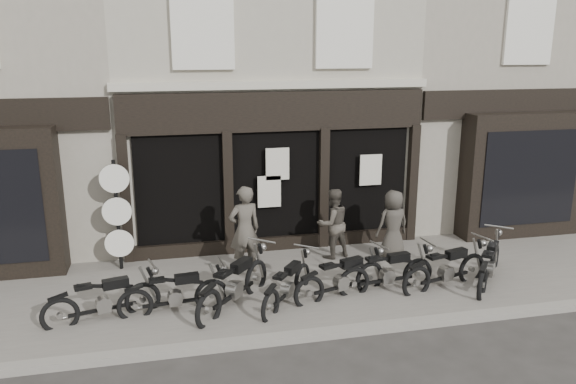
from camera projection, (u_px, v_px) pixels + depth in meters
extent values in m
plane|color=#2D2B28|center=(307.00, 306.00, 10.92)|extent=(90.00, 90.00, 0.00)
cube|color=#655F59|center=(296.00, 284.00, 11.76)|extent=(30.00, 4.20, 0.12)
cube|color=gray|center=(325.00, 334.00, 9.73)|extent=(30.00, 0.25, 0.13)
cube|color=#A7A18F|center=(254.00, 76.00, 15.55)|extent=(7.20, 6.00, 8.20)
cube|color=black|center=(276.00, 112.00, 12.81)|extent=(7.10, 0.18, 0.90)
cube|color=black|center=(276.00, 193.00, 13.36)|extent=(6.50, 0.10, 2.95)
cube|color=black|center=(277.00, 245.00, 13.62)|extent=(7.10, 0.20, 0.44)
cube|color=beige|center=(276.00, 85.00, 12.69)|extent=(7.30, 0.22, 0.18)
cube|color=silver|center=(202.00, 22.00, 12.01)|extent=(1.35, 0.12, 2.00)
cube|color=black|center=(202.00, 22.00, 12.03)|extent=(1.05, 0.06, 1.70)
cube|color=silver|center=(345.00, 23.00, 12.69)|extent=(1.35, 0.12, 2.00)
cube|color=black|center=(344.00, 23.00, 12.72)|extent=(1.05, 0.06, 1.70)
cube|color=black|center=(126.00, 201.00, 12.54)|extent=(0.22, 0.22, 3.00)
cube|color=black|center=(228.00, 195.00, 13.03)|extent=(0.22, 0.22, 3.00)
cube|color=black|center=(323.00, 189.00, 13.52)|extent=(0.22, 0.22, 3.00)
cube|color=black|center=(412.00, 184.00, 14.00)|extent=(0.22, 0.22, 3.00)
cube|color=silver|center=(277.00, 164.00, 13.00)|extent=(0.55, 0.04, 0.75)
cube|color=silver|center=(371.00, 170.00, 13.55)|extent=(0.55, 0.04, 0.75)
cube|color=silver|center=(269.00, 192.00, 13.12)|extent=(0.55, 0.04, 0.75)
cube|color=gray|center=(6.00, 79.00, 14.20)|extent=(5.50, 6.00, 8.20)
cube|color=gray|center=(462.00, 73.00, 16.90)|extent=(5.50, 6.00, 8.20)
cube|color=black|center=(522.00, 175.00, 14.35)|extent=(3.20, 0.70, 3.20)
cube|color=black|center=(530.00, 178.00, 14.02)|extent=(2.60, 0.06, 2.40)
cube|color=black|center=(522.00, 103.00, 14.18)|extent=(5.40, 0.16, 0.70)
cube|color=silver|center=(530.00, 25.00, 13.71)|extent=(1.30, 0.10, 1.90)
cube|color=black|center=(529.00, 25.00, 13.73)|extent=(1.00, 0.06, 1.60)
torus|color=black|center=(143.00, 299.00, 10.43)|extent=(0.68, 0.25, 0.68)
torus|color=black|center=(60.00, 316.00, 9.80)|extent=(0.68, 0.25, 0.68)
cube|color=black|center=(103.00, 309.00, 10.13)|extent=(1.16, 0.34, 0.06)
cube|color=gray|center=(104.00, 305.00, 10.11)|extent=(0.28, 0.23, 0.26)
cube|color=black|center=(116.00, 283.00, 10.12)|extent=(0.49, 0.28, 0.17)
cube|color=black|center=(83.00, 287.00, 9.87)|extent=(0.34, 0.27, 0.06)
cylinder|color=gray|center=(152.00, 264.00, 10.36)|extent=(0.18, 0.57, 0.04)
torus|color=black|center=(212.00, 295.00, 10.62)|extent=(0.66, 0.15, 0.66)
torus|color=black|center=(135.00, 306.00, 10.19)|extent=(0.66, 0.15, 0.66)
cube|color=black|center=(174.00, 302.00, 10.42)|extent=(1.15, 0.16, 0.06)
cube|color=gray|center=(175.00, 298.00, 10.40)|extent=(0.25, 0.20, 0.25)
cube|color=black|center=(187.00, 278.00, 10.38)|extent=(0.46, 0.21, 0.16)
cube|color=black|center=(157.00, 280.00, 10.20)|extent=(0.31, 0.22, 0.06)
cylinder|color=gray|center=(222.00, 262.00, 10.53)|extent=(0.09, 0.56, 0.03)
torus|color=black|center=(256.00, 278.00, 11.31)|extent=(0.57, 0.63, 0.75)
torus|color=black|center=(209.00, 310.00, 9.95)|extent=(0.57, 0.63, 0.75)
cube|color=black|center=(234.00, 295.00, 10.64)|extent=(0.90, 1.02, 0.07)
cube|color=gray|center=(234.00, 290.00, 10.64)|extent=(0.32, 0.33, 0.29)
cube|color=black|center=(242.00, 265.00, 10.75)|extent=(0.47, 0.50, 0.19)
cube|color=black|center=(223.00, 274.00, 10.22)|extent=(0.38, 0.39, 0.07)
cylinder|color=gray|center=(262.00, 240.00, 11.33)|extent=(0.51, 0.45, 0.04)
torus|color=black|center=(302.00, 279.00, 11.38)|extent=(0.47, 0.56, 0.65)
torus|color=black|center=(270.00, 307.00, 10.17)|extent=(0.47, 0.56, 0.65)
cube|color=black|center=(287.00, 294.00, 10.79)|extent=(0.74, 0.92, 0.06)
cube|color=gray|center=(287.00, 290.00, 10.78)|extent=(0.28, 0.29, 0.25)
cube|color=black|center=(293.00, 268.00, 10.89)|extent=(0.40, 0.45, 0.16)
cube|color=black|center=(280.00, 276.00, 10.42)|extent=(0.33, 0.34, 0.06)
cylinder|color=gray|center=(306.00, 246.00, 11.41)|extent=(0.46, 0.37, 0.03)
torus|color=black|center=(369.00, 278.00, 11.41)|extent=(0.68, 0.29, 0.68)
torus|color=black|center=(309.00, 293.00, 10.70)|extent=(0.68, 0.29, 0.68)
cube|color=black|center=(340.00, 287.00, 11.06)|extent=(1.15, 0.41, 0.06)
cube|color=gray|center=(341.00, 283.00, 11.05)|extent=(0.28, 0.24, 0.26)
cube|color=black|center=(351.00, 263.00, 11.07)|extent=(0.49, 0.30, 0.17)
cube|color=black|center=(328.00, 266.00, 10.79)|extent=(0.35, 0.28, 0.06)
cylinder|color=gray|center=(379.00, 245.00, 11.35)|extent=(0.21, 0.57, 0.04)
torus|color=black|center=(417.00, 274.00, 11.60)|extent=(0.69, 0.17, 0.68)
torus|color=black|center=(354.00, 283.00, 11.13)|extent=(0.69, 0.17, 0.68)
cube|color=black|center=(386.00, 280.00, 11.37)|extent=(1.19, 0.19, 0.06)
cube|color=gray|center=(387.00, 276.00, 11.36)|extent=(0.26, 0.21, 0.26)
cube|color=black|center=(398.00, 257.00, 11.34)|extent=(0.48, 0.22, 0.17)
cube|color=black|center=(374.00, 259.00, 11.15)|extent=(0.32, 0.23, 0.06)
cylinder|color=gray|center=(429.00, 242.00, 11.50)|extent=(0.10, 0.58, 0.04)
torus|color=black|center=(472.00, 269.00, 11.81)|extent=(0.70, 0.27, 0.70)
torus|color=black|center=(416.00, 283.00, 11.14)|extent=(0.70, 0.27, 0.70)
cube|color=black|center=(445.00, 278.00, 11.49)|extent=(1.19, 0.37, 0.06)
cube|color=gray|center=(446.00, 274.00, 11.47)|extent=(0.29, 0.24, 0.27)
cube|color=black|center=(456.00, 254.00, 11.49)|extent=(0.50, 0.29, 0.18)
cube|color=black|center=(435.00, 257.00, 11.22)|extent=(0.35, 0.28, 0.06)
cylinder|color=gray|center=(482.00, 237.00, 11.75)|extent=(0.19, 0.59, 0.04)
torus|color=black|center=(494.00, 260.00, 12.33)|extent=(0.54, 0.60, 0.71)
torus|color=black|center=(482.00, 285.00, 11.03)|extent=(0.54, 0.60, 0.71)
cube|color=black|center=(488.00, 273.00, 11.69)|extent=(0.86, 0.98, 0.06)
cube|color=gray|center=(489.00, 269.00, 11.69)|extent=(0.31, 0.31, 0.27)
cube|color=black|center=(493.00, 247.00, 11.80)|extent=(0.45, 0.48, 0.18)
cube|color=black|center=(488.00, 254.00, 11.29)|extent=(0.36, 0.38, 0.06)
cylinder|color=gray|center=(499.00, 227.00, 12.35)|extent=(0.48, 0.43, 0.04)
imported|color=#4C463E|center=(245.00, 230.00, 12.01)|extent=(0.79, 0.60, 1.93)
imported|color=#464139|center=(333.00, 223.00, 12.92)|extent=(0.92, 0.79, 1.64)
imported|color=#3D3933|center=(393.00, 224.00, 12.93)|extent=(0.85, 0.62, 1.60)
cylinder|color=black|center=(122.00, 272.00, 12.47)|extent=(0.40, 0.40, 0.07)
cylinder|color=black|center=(118.00, 218.00, 12.15)|extent=(0.08, 0.08, 2.57)
cylinder|color=black|center=(114.00, 178.00, 11.89)|extent=(0.63, 0.05, 0.63)
cylinder|color=silver|center=(114.00, 179.00, 11.87)|extent=(0.63, 0.02, 0.63)
cylinder|color=black|center=(117.00, 211.00, 12.08)|extent=(0.63, 0.05, 0.63)
cylinder|color=silver|center=(117.00, 212.00, 12.05)|extent=(0.63, 0.02, 0.63)
cylinder|color=black|center=(120.00, 243.00, 12.26)|extent=(0.63, 0.05, 0.63)
cylinder|color=silver|center=(119.00, 243.00, 12.23)|extent=(0.63, 0.02, 0.63)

